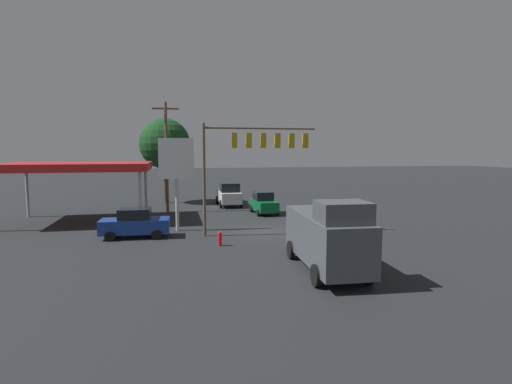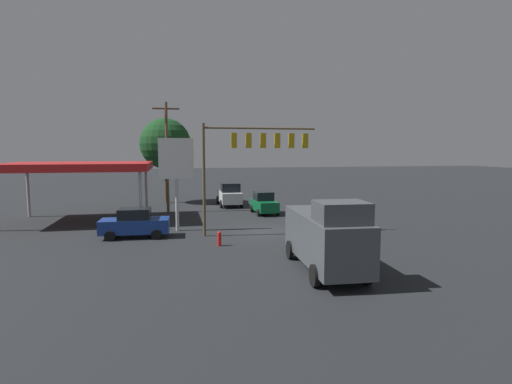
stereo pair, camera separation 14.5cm
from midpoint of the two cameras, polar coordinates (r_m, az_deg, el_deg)
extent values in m
plane|color=black|center=(28.44, 0.95, -5.60)|extent=(200.00, 200.00, 0.00)
cylinder|color=brown|center=(26.52, -7.30, 1.67)|extent=(0.20, 0.20, 7.48)
cylinder|color=brown|center=(27.02, 0.78, 9.09)|extent=(7.61, 0.14, 0.14)
cube|color=#B79314|center=(26.67, -3.01, 7.36)|extent=(0.36, 0.28, 1.00)
sphere|color=#FF4141|center=(26.86, -3.08, 7.99)|extent=(0.22, 0.22, 0.22)
sphere|color=#392305|center=(26.85, -3.07, 7.35)|extent=(0.22, 0.22, 0.22)
sphere|color=black|center=(26.85, -3.07, 6.71)|extent=(0.22, 0.22, 0.22)
cube|color=#B79314|center=(26.83, -0.91, 7.36)|extent=(0.36, 0.28, 1.00)
sphere|color=#FF4141|center=(27.02, -0.98, 7.99)|extent=(0.22, 0.22, 0.22)
sphere|color=#392305|center=(27.02, -0.98, 7.35)|extent=(0.22, 0.22, 0.22)
sphere|color=black|center=(27.01, -0.98, 6.72)|extent=(0.22, 0.22, 0.22)
cube|color=#B79314|center=(27.03, 1.17, 7.35)|extent=(0.36, 0.28, 1.00)
sphere|color=#FF4141|center=(27.22, 1.09, 7.98)|extent=(0.22, 0.22, 0.22)
sphere|color=#392305|center=(27.21, 1.09, 7.34)|extent=(0.22, 0.22, 0.22)
sphere|color=black|center=(27.21, 1.09, 6.71)|extent=(0.22, 0.22, 0.22)
cube|color=#B79314|center=(27.27, 3.22, 7.33)|extent=(0.36, 0.28, 1.00)
sphere|color=#FF4141|center=(27.45, 3.12, 7.95)|extent=(0.22, 0.22, 0.22)
sphere|color=#392305|center=(27.45, 3.12, 7.33)|extent=(0.22, 0.22, 0.22)
sphere|color=black|center=(27.44, 3.12, 6.70)|extent=(0.22, 0.22, 0.22)
cube|color=#B79314|center=(27.54, 5.23, 7.31)|extent=(0.36, 0.28, 1.00)
sphere|color=#FF4141|center=(27.72, 5.12, 7.92)|extent=(0.22, 0.22, 0.22)
sphere|color=#392305|center=(27.71, 5.12, 7.30)|extent=(0.22, 0.22, 0.22)
sphere|color=black|center=(27.71, 5.11, 6.68)|extent=(0.22, 0.22, 0.22)
cube|color=#B79314|center=(27.84, 7.19, 7.27)|extent=(0.36, 0.28, 1.00)
sphere|color=#FF4141|center=(28.02, 7.08, 7.88)|extent=(0.22, 0.22, 0.22)
sphere|color=#392305|center=(28.01, 7.07, 7.26)|extent=(0.22, 0.22, 0.22)
sphere|color=black|center=(28.00, 7.06, 6.65)|extent=(0.22, 0.22, 0.22)
cylinder|color=brown|center=(37.53, -12.48, 4.81)|extent=(0.26, 0.26, 10.04)
cube|color=brown|center=(37.70, -12.64, 11.54)|extent=(2.40, 0.14, 0.14)
cube|color=red|center=(34.89, -23.80, 3.36)|extent=(11.01, 7.45, 0.60)
cube|color=red|center=(38.56, -22.63, 3.62)|extent=(11.01, 0.06, 0.36)
cylinder|color=#B7B7BC|center=(37.46, -15.29, 0.19)|extent=(0.24, 0.24, 4.12)
cylinder|color=#B7B7BC|center=(39.35, -29.68, -0.12)|extent=(0.24, 0.24, 4.12)
cylinder|color=#B7B7BC|center=(31.27, -16.03, -0.95)|extent=(0.24, 0.24, 4.12)
cylinder|color=#B7B7BC|center=(28.67, -11.13, 1.01)|extent=(0.24, 0.24, 6.56)
cube|color=white|center=(28.57, -11.20, 4.72)|extent=(2.43, 0.24, 2.85)
cube|color=black|center=(28.70, -11.21, 4.72)|extent=(1.70, 0.04, 1.00)
cube|color=#474C51|center=(19.39, 10.02, -6.44)|extent=(2.63, 6.91, 2.20)
cube|color=#45494E|center=(17.16, 12.36, -2.85)|extent=(2.20, 1.90, 0.90)
cylinder|color=black|center=(18.10, 15.82, -11.09)|extent=(0.27, 0.97, 0.96)
cylinder|color=black|center=(17.29, 8.59, -11.74)|extent=(0.27, 0.97, 0.96)
cylinder|color=black|center=(22.04, 11.03, -7.87)|extent=(0.27, 0.97, 0.96)
cylinder|color=black|center=(21.38, 5.05, -8.22)|extent=(0.27, 0.97, 0.96)
cube|color=navy|center=(27.44, -16.76, -4.63)|extent=(4.46, 1.96, 0.90)
cube|color=black|center=(27.31, -16.81, -2.98)|extent=(2.06, 1.73, 0.70)
cylinder|color=black|center=(26.86, -20.02, -5.94)|extent=(0.67, 0.24, 0.66)
cylinder|color=black|center=(28.64, -19.35, -5.19)|extent=(0.67, 0.24, 0.66)
cylinder|color=black|center=(26.48, -13.89, -5.92)|extent=(0.67, 0.24, 0.66)
cylinder|color=black|center=(28.28, -13.61, -5.16)|extent=(0.67, 0.24, 0.66)
cube|color=silver|center=(41.33, -3.74, -0.62)|extent=(2.01, 5.20, 1.10)
cube|color=black|center=(40.34, -3.58, 0.64)|extent=(1.84, 1.60, 0.90)
cylinder|color=black|center=(39.89, -1.96, -1.65)|extent=(0.22, 0.80, 0.80)
cylinder|color=black|center=(39.61, -4.88, -1.73)|extent=(0.22, 0.80, 0.80)
cylinder|color=black|center=(43.20, -2.70, -1.06)|extent=(0.22, 0.80, 0.80)
cylinder|color=black|center=(42.95, -5.39, -1.13)|extent=(0.22, 0.80, 0.80)
cube|color=#0C592D|center=(35.94, 1.31, -1.92)|extent=(1.90, 3.89, 0.90)
cube|color=black|center=(36.12, 1.18, -0.55)|extent=(1.65, 1.78, 0.76)
cylinder|color=black|center=(35.09, 3.23, -2.87)|extent=(0.25, 0.63, 0.62)
cylinder|color=black|center=(34.60, 0.48, -2.99)|extent=(0.25, 0.63, 0.62)
cylinder|color=black|center=(37.42, 2.07, -2.30)|extent=(0.25, 0.63, 0.62)
cylinder|color=black|center=(36.96, -0.52, -2.40)|extent=(0.25, 0.63, 0.62)
cylinder|color=#4C331E|center=(44.43, -12.60, 1.39)|extent=(0.36, 0.36, 4.50)
sphere|color=#143D19|center=(44.30, -12.73, 6.75)|extent=(5.44, 5.44, 5.44)
cylinder|color=red|center=(24.19, -5.09, -6.85)|extent=(0.24, 0.24, 0.70)
sphere|color=red|center=(24.10, -5.10, -5.88)|extent=(0.22, 0.22, 0.22)
camera|label=1|loc=(0.07, -89.86, 0.01)|focal=28.00mm
camera|label=2|loc=(0.07, 90.14, -0.01)|focal=28.00mm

